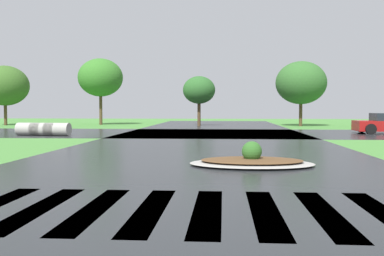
# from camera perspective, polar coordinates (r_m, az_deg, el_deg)

# --- Properties ---
(asphalt_roadway) EXTENTS (11.27, 80.00, 0.01)m
(asphalt_roadway) POSITION_cam_1_polar(r_m,az_deg,el_deg) (12.17, 0.78, -4.95)
(asphalt_roadway) COLOR #232628
(asphalt_roadway) RESTS_ON ground
(asphalt_cross_road) EXTENTS (90.00, 10.14, 0.01)m
(asphalt_cross_road) POSITION_cam_1_polar(r_m,az_deg,el_deg) (27.50, 2.64, -0.68)
(asphalt_cross_road) COLOR #232628
(asphalt_cross_road) RESTS_ON ground
(crosswalk_stripes) EXTENTS (6.75, 3.22, 0.01)m
(crosswalk_stripes) POSITION_cam_1_polar(r_m,az_deg,el_deg) (7.05, -1.72, -10.59)
(crosswalk_stripes) COLOR white
(crosswalk_stripes) RESTS_ON ground
(median_island) EXTENTS (3.47, 2.19, 0.68)m
(median_island) POSITION_cam_1_polar(r_m,az_deg,el_deg) (12.39, 7.75, -4.27)
(median_island) COLOR #9E9B93
(median_island) RESTS_ON ground
(drainage_pipe_stack) EXTENTS (3.21, 1.05, 0.74)m
(drainage_pipe_stack) POSITION_cam_1_polar(r_m,az_deg,el_deg) (26.61, -18.71, -0.14)
(drainage_pipe_stack) COLOR #9E9B93
(drainage_pipe_stack) RESTS_ON ground
(background_treeline) EXTENTS (49.29, 6.25, 6.13)m
(background_treeline) POSITION_cam_1_polar(r_m,az_deg,el_deg) (38.82, 3.93, 5.82)
(background_treeline) COLOR #4C3823
(background_treeline) RESTS_ON ground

